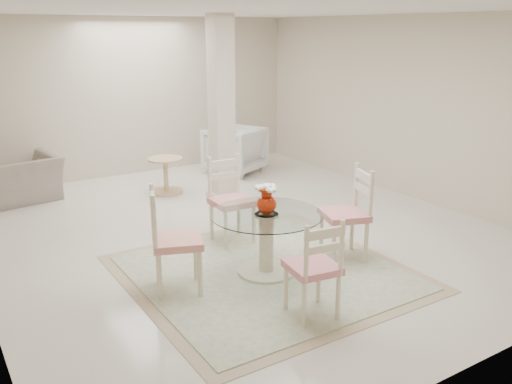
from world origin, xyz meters
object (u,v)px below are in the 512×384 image
armchair_white (235,150)px  column (221,110)px  dining_table (266,243)px  dining_chair_north (229,193)px  recliner_taupe (21,179)px  red_vase (267,199)px  dining_chair_south (316,262)px  dining_chair_east (351,207)px  dining_chair_west (169,233)px  side_table (166,177)px

armchair_white → column: bearing=28.6°
dining_table → dining_chair_north: dining_chair_north is taller
dining_chair_north → armchair_white: dining_chair_north is taller
column → recliner_taupe: (-2.60, 1.52, -1.01)m
red_vase → armchair_white: (1.86, 3.85, -0.41)m
column → armchair_white: bearing=53.2°
dining_chair_south → dining_table: bearing=-89.5°
dining_chair_east → armchair_white: bearing=-173.8°
dining_chair_west → dining_chair_north: bearing=-33.3°
red_vase → recliner_taupe: red_vase is taller
dining_chair_east → dining_chair_west: size_ratio=0.99×
dining_chair_north → side_table: (0.16, 2.30, -0.34)m
dining_table → red_vase: (0.00, -0.00, 0.48)m
dining_table → recliner_taupe: size_ratio=1.10×
red_vase → dining_chair_west: dining_chair_west is taller
dining_chair_east → dining_chair_west: dining_chair_west is taller
dining_table → dining_chair_east: 1.06m
recliner_taupe → armchair_white: 3.56m
dining_table → dining_chair_west: bearing=171.0°
dining_chair_north → dining_chair_west: dining_chair_west is taller
dining_chair_north → dining_chair_east: bearing=-51.3°
side_table → column: bearing=-50.3°
column → dining_chair_east: 2.84m
dining_chair_west → side_table: 3.43m
dining_chair_east → dining_chair_south: 1.44m
red_vase → dining_chair_east: size_ratio=0.27×
dining_chair_east → dining_chair_north: size_ratio=1.01×
dining_chair_south → recliner_taupe: size_ratio=0.99×
dining_chair_south → side_table: size_ratio=1.86×
dining_chair_west → dining_chair_south: (0.87, -1.17, -0.06)m
dining_table → dining_chair_east: (1.01, -0.16, 0.27)m
dining_chair_north → side_table: 2.33m
dining_chair_west → armchair_white: 4.68m
dining_chair_west → dining_chair_south: dining_chair_west is taller
column → dining_chair_south: 3.82m
armchair_white → dining_table: bearing=39.6°
dining_chair_north → side_table: dining_chair_north is taller
red_vase → armchair_white: size_ratio=0.35×
dining_chair_west → dining_chair_east: bearing=-78.9°
dining_chair_east → recliner_taupe: 5.04m
dining_chair_east → dining_chair_west: 2.05m
column → dining_table: column is taller
dining_chair_south → armchair_white: size_ratio=1.15×
dining_table → side_table: size_ratio=2.06×
column → red_vase: size_ratio=8.58×
dining_chair_east → side_table: size_ratio=2.06×
dining_chair_east → dining_chair_west: (-2.02, 0.32, 0.00)m
dining_table → dining_chair_west: dining_chair_west is taller
column → dining_chair_west: 3.17m
side_table → dining_chair_east: bearing=-78.4°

